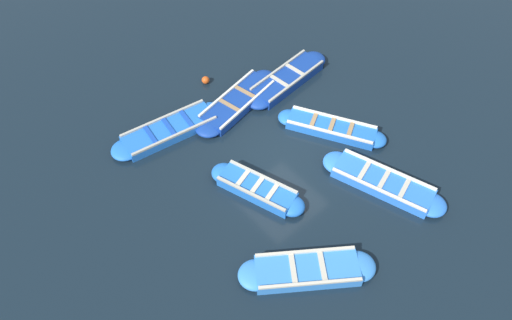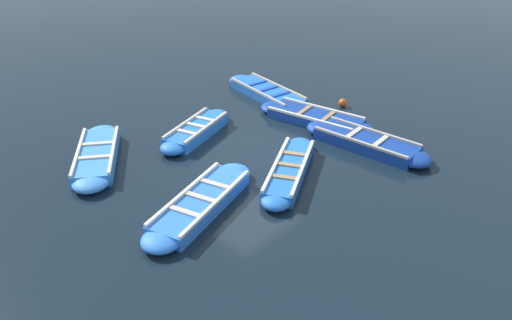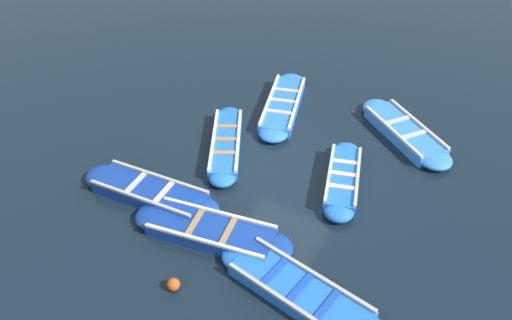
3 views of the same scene
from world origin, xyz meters
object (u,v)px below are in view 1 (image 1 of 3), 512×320
at_px(boat_drifting, 307,271).
at_px(boat_bow_out, 238,102).
at_px(boat_centre, 170,130).
at_px(buoy_orange_near, 206,80).
at_px(boat_broadside, 383,183).
at_px(boat_outer_left, 257,189).
at_px(boat_far_corner, 287,79).
at_px(boat_near_quay, 331,128).

bearing_deg(boat_drifting, boat_bow_out, 66.16).
height_order(boat_centre, buoy_orange_near, boat_centre).
bearing_deg(boat_bow_out, boat_broadside, -79.21).
bearing_deg(boat_outer_left, buoy_orange_near, 69.64).
bearing_deg(boat_centre, boat_far_corner, -9.39).
height_order(boat_broadside, boat_near_quay, boat_broadside).
bearing_deg(boat_drifting, boat_outer_left, 75.34).
height_order(boat_bow_out, buoy_orange_near, boat_bow_out).
relative_size(boat_far_corner, boat_bow_out, 0.98).
xyz_separation_m(boat_outer_left, boat_centre, (-0.58, 3.69, -0.03)).
relative_size(boat_far_corner, boat_centre, 0.95).
bearing_deg(boat_bow_out, boat_drifting, -113.84).
distance_m(boat_broadside, boat_drifting, 3.78).
xyz_separation_m(boat_drifting, boat_centre, (0.17, 6.54, -0.02)).
height_order(boat_far_corner, boat_centre, boat_far_corner).
relative_size(boat_broadside, boat_outer_left, 1.25).
height_order(boat_outer_left, boat_centre, boat_outer_left).
distance_m(boat_outer_left, boat_near_quay, 3.47).
relative_size(boat_broadside, buoy_orange_near, 14.39).
bearing_deg(boat_bow_out, boat_centre, 169.52).
bearing_deg(boat_far_corner, boat_outer_left, -143.89).
bearing_deg(boat_outer_left, boat_centre, 98.96).
xyz_separation_m(boat_far_corner, boat_bow_out, (-2.07, 0.29, -0.02)).
bearing_deg(buoy_orange_near, boat_broadside, -80.54).
bearing_deg(boat_centre, boat_broadside, -59.23).
bearing_deg(boat_near_quay, boat_centre, 139.63).
distance_m(boat_far_corner, boat_centre, 4.65).
xyz_separation_m(boat_broadside, boat_near_quay, (0.47, 2.56, -0.00)).
xyz_separation_m(boat_broadside, boat_centre, (-3.57, 6.00, -0.01)).
bearing_deg(boat_far_corner, boat_centre, 170.61).
xyz_separation_m(boat_centre, buoy_orange_near, (2.38, 1.16, -0.01)).
bearing_deg(boat_outer_left, boat_bow_out, 58.95).
bearing_deg(boat_bow_out, boat_far_corner, -8.06).
bearing_deg(boat_far_corner, boat_bow_out, 171.94).
xyz_separation_m(boat_drifting, buoy_orange_near, (2.55, 7.70, -0.03)).
height_order(boat_outer_left, boat_near_quay, boat_outer_left).
bearing_deg(boat_near_quay, buoy_orange_near, 109.91).
distance_m(boat_outer_left, boat_bow_out, 3.76).
relative_size(boat_outer_left, boat_bow_out, 0.79).
bearing_deg(boat_far_corner, boat_broadside, -100.98).
relative_size(boat_centre, boat_near_quay, 1.17).
distance_m(boat_broadside, boat_bow_out, 5.64).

